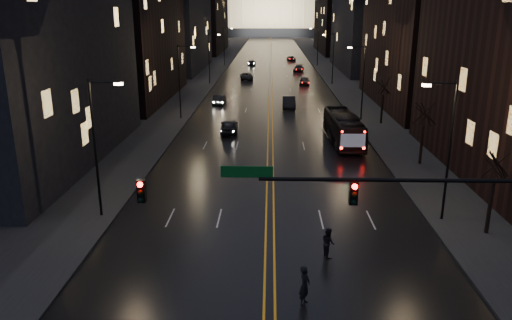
# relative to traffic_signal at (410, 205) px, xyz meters

# --- Properties ---
(ground) EXTENTS (900.00, 900.00, 0.00)m
(ground) POSITION_rel_traffic_signal_xyz_m (-5.91, 0.00, -5.10)
(ground) COLOR black
(ground) RESTS_ON ground
(road) EXTENTS (20.00, 320.00, 0.02)m
(road) POSITION_rel_traffic_signal_xyz_m (-5.91, 130.00, -5.09)
(road) COLOR black
(road) RESTS_ON ground
(sidewalk_left) EXTENTS (8.00, 320.00, 0.16)m
(sidewalk_left) POSITION_rel_traffic_signal_xyz_m (-19.91, 130.00, -5.02)
(sidewalk_left) COLOR black
(sidewalk_left) RESTS_ON ground
(sidewalk_right) EXTENTS (8.00, 320.00, 0.16)m
(sidewalk_right) POSITION_rel_traffic_signal_xyz_m (8.09, 130.00, -5.02)
(sidewalk_right) COLOR black
(sidewalk_right) RESTS_ON ground
(center_line) EXTENTS (0.62, 320.00, 0.01)m
(center_line) POSITION_rel_traffic_signal_xyz_m (-5.91, 130.00, -5.08)
(center_line) COLOR orange
(center_line) RESTS_ON road
(building_left_near) EXTENTS (12.00, 28.00, 22.00)m
(building_left_near) POSITION_rel_traffic_signal_xyz_m (-26.91, 22.00, 5.90)
(building_left_near) COLOR black
(building_left_near) RESTS_ON ground
(building_left_mid) EXTENTS (12.00, 30.00, 28.00)m
(building_left_mid) POSITION_rel_traffic_signal_xyz_m (-26.91, 54.00, 8.90)
(building_left_mid) COLOR black
(building_left_mid) RESTS_ON ground
(building_left_far) EXTENTS (12.00, 34.00, 20.00)m
(building_left_far) POSITION_rel_traffic_signal_xyz_m (-26.91, 92.00, 4.90)
(building_left_far) COLOR black
(building_left_far) RESTS_ON ground
(building_left_dist) EXTENTS (12.00, 40.00, 24.00)m
(building_left_dist) POSITION_rel_traffic_signal_xyz_m (-26.91, 140.00, 6.90)
(building_left_dist) COLOR black
(building_left_dist) RESTS_ON ground
(building_right_mid) EXTENTS (12.00, 34.00, 26.00)m
(building_right_mid) POSITION_rel_traffic_signal_xyz_m (15.09, 92.00, 7.90)
(building_right_mid) COLOR black
(building_right_mid) RESTS_ON ground
(building_right_dist) EXTENTS (12.00, 40.00, 22.00)m
(building_right_dist) POSITION_rel_traffic_signal_xyz_m (15.09, 140.00, 5.90)
(building_right_dist) COLOR black
(building_right_dist) RESTS_ON ground
(capitol) EXTENTS (90.00, 50.00, 58.50)m
(capitol) POSITION_rel_traffic_signal_xyz_m (-5.91, 250.00, 12.05)
(capitol) COLOR black
(capitol) RESTS_ON ground
(traffic_signal) EXTENTS (17.29, 0.45, 7.00)m
(traffic_signal) POSITION_rel_traffic_signal_xyz_m (0.00, 0.00, 0.00)
(traffic_signal) COLOR black
(traffic_signal) RESTS_ON ground
(streetlamp_right_near) EXTENTS (2.13, 0.25, 9.00)m
(streetlamp_right_near) POSITION_rel_traffic_signal_xyz_m (4.91, 10.00, -0.02)
(streetlamp_right_near) COLOR black
(streetlamp_right_near) RESTS_ON ground
(streetlamp_left_near) EXTENTS (2.13, 0.25, 9.00)m
(streetlamp_left_near) POSITION_rel_traffic_signal_xyz_m (-16.72, 10.00, -0.02)
(streetlamp_left_near) COLOR black
(streetlamp_left_near) RESTS_ON ground
(streetlamp_right_mid) EXTENTS (2.13, 0.25, 9.00)m
(streetlamp_right_mid) POSITION_rel_traffic_signal_xyz_m (4.91, 40.00, -0.02)
(streetlamp_right_mid) COLOR black
(streetlamp_right_mid) RESTS_ON ground
(streetlamp_left_mid) EXTENTS (2.13, 0.25, 9.00)m
(streetlamp_left_mid) POSITION_rel_traffic_signal_xyz_m (-16.72, 40.00, -0.02)
(streetlamp_left_mid) COLOR black
(streetlamp_left_mid) RESTS_ON ground
(streetlamp_right_far) EXTENTS (2.13, 0.25, 9.00)m
(streetlamp_right_far) POSITION_rel_traffic_signal_xyz_m (4.91, 70.00, -0.02)
(streetlamp_right_far) COLOR black
(streetlamp_right_far) RESTS_ON ground
(streetlamp_left_far) EXTENTS (2.13, 0.25, 9.00)m
(streetlamp_left_far) POSITION_rel_traffic_signal_xyz_m (-16.72, 70.00, -0.02)
(streetlamp_left_far) COLOR black
(streetlamp_left_far) RESTS_ON ground
(streetlamp_right_dist) EXTENTS (2.13, 0.25, 9.00)m
(streetlamp_right_dist) POSITION_rel_traffic_signal_xyz_m (4.91, 100.00, -0.02)
(streetlamp_right_dist) COLOR black
(streetlamp_right_dist) RESTS_ON ground
(streetlamp_left_dist) EXTENTS (2.13, 0.25, 9.00)m
(streetlamp_left_dist) POSITION_rel_traffic_signal_xyz_m (-16.72, 100.00, -0.02)
(streetlamp_left_dist) COLOR black
(streetlamp_left_dist) RESTS_ON ground
(tree_right_near) EXTENTS (2.40, 2.40, 6.65)m
(tree_right_near) POSITION_rel_traffic_signal_xyz_m (7.09, 8.00, -0.58)
(tree_right_near) COLOR black
(tree_right_near) RESTS_ON ground
(tree_right_mid) EXTENTS (2.40, 2.40, 6.65)m
(tree_right_mid) POSITION_rel_traffic_signal_xyz_m (7.09, 22.00, -0.58)
(tree_right_mid) COLOR black
(tree_right_mid) RESTS_ON ground
(tree_right_far) EXTENTS (2.40, 2.40, 6.65)m
(tree_right_far) POSITION_rel_traffic_signal_xyz_m (7.09, 38.00, -0.58)
(tree_right_far) COLOR black
(tree_right_far) RESTS_ON ground
(bus) EXTENTS (2.97, 10.91, 3.01)m
(bus) POSITION_rel_traffic_signal_xyz_m (1.45, 29.43, -3.60)
(bus) COLOR black
(bus) RESTS_ON ground
(oncoming_car_a) EXTENTS (2.11, 4.68, 1.56)m
(oncoming_car_a) POSITION_rel_traffic_signal_xyz_m (-10.42, 33.24, -4.32)
(oncoming_car_a) COLOR black
(oncoming_car_a) RESTS_ON ground
(oncoming_car_b) EXTENTS (1.69, 4.30, 1.39)m
(oncoming_car_b) POSITION_rel_traffic_signal_xyz_m (-13.15, 50.14, -4.41)
(oncoming_car_b) COLOR black
(oncoming_car_b) RESTS_ON ground
(oncoming_car_c) EXTENTS (2.74, 5.11, 1.37)m
(oncoming_car_c) POSITION_rel_traffic_signal_xyz_m (-10.54, 76.53, -4.42)
(oncoming_car_c) COLOR black
(oncoming_car_c) RESTS_ON ground
(oncoming_car_d) EXTENTS (1.87, 4.45, 1.28)m
(oncoming_car_d) POSITION_rel_traffic_signal_xyz_m (-10.49, 101.51, -4.46)
(oncoming_car_d) COLOR black
(oncoming_car_d) RESTS_ON ground
(receding_car_a) EXTENTS (1.72, 4.86, 1.60)m
(receding_car_a) POSITION_rel_traffic_signal_xyz_m (-3.41, 47.68, -4.30)
(receding_car_a) COLOR black
(receding_car_a) RESTS_ON ground
(receding_car_b) EXTENTS (2.12, 4.53, 1.50)m
(receding_car_b) POSITION_rel_traffic_signal_xyz_m (0.13, 69.22, -4.35)
(receding_car_b) COLOR black
(receding_car_b) RESTS_ON ground
(receding_car_c) EXTENTS (2.63, 5.12, 1.42)m
(receding_car_c) POSITION_rel_traffic_signal_xyz_m (0.12, 89.15, -4.39)
(receding_car_c) COLOR black
(receding_car_c) RESTS_ON ground
(receding_car_d) EXTENTS (2.37, 4.54, 1.22)m
(receding_car_d) POSITION_rel_traffic_signal_xyz_m (-0.54, 112.52, -4.49)
(receding_car_d) COLOR black
(receding_car_d) RESTS_ON ground
(pedestrian_a) EXTENTS (0.70, 0.82, 1.92)m
(pedestrian_a) POSITION_rel_traffic_signal_xyz_m (-4.31, 0.34, -4.14)
(pedestrian_a) COLOR black
(pedestrian_a) RESTS_ON ground
(pedestrian_b) EXTENTS (0.67, 0.91, 1.67)m
(pedestrian_b) POSITION_rel_traffic_signal_xyz_m (-2.72, 5.00, -4.27)
(pedestrian_b) COLOR black
(pedestrian_b) RESTS_ON ground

